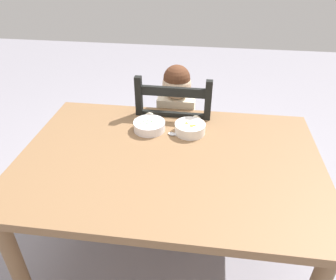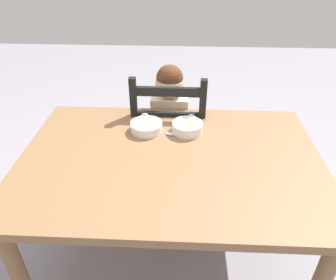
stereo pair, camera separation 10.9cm
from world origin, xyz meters
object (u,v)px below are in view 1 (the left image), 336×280
Objects in this scene: dining_table at (169,173)px; bowl_of_peas at (149,126)px; spoon at (176,135)px; child_figure at (176,118)px; bowl_of_carrots at (190,128)px; dining_chair at (175,142)px.

bowl_of_peas is at bearing 120.32° from dining_table.
bowl_of_peas is 0.15m from spoon.
child_figure is 0.34m from spoon.
bowl_of_carrots is 1.14× the size of spoon.
bowl_of_carrots is at bearing 71.08° from dining_table.
spoon is at bearing -83.64° from dining_chair.
child_figure is at bearing -83.44° from dining_chair.
spoon is at bearing 87.27° from dining_table.
spoon is at bearing -151.51° from bowl_of_carrots.
child_figure is at bearing 70.08° from bowl_of_peas.
bowl_of_carrots reaches higher than spoon.
dining_chair is 0.43m from spoon.
dining_table is at bearing -86.96° from child_figure.
dining_chair reaches higher than bowl_of_peas.
child_figure is at bearing 93.04° from dining_table.
child_figure is 5.77× the size of bowl_of_peas.
bowl_of_peas reaches higher than spoon.
bowl_of_carrots is (0.11, -0.30, 0.29)m from dining_chair.
dining_chair is 0.18m from child_figure.
dining_chair is 5.96× the size of bowl_of_carrots.
child_figure reaches higher than dining_chair.
spoon is at bearing -14.75° from bowl_of_peas.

